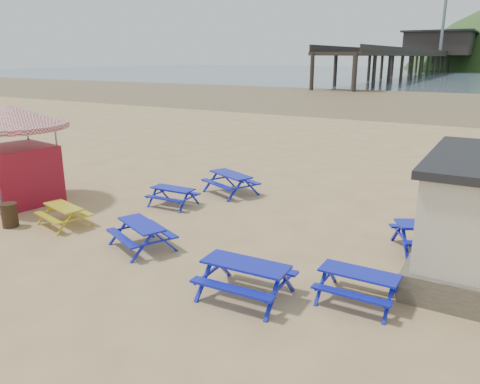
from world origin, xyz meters
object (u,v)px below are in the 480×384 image
Objects in this scene: picnic_table_blue_b at (231,184)px; ice_cream_kiosk at (14,142)px; picnic_table_blue_a at (173,197)px; picnic_table_yellow at (64,216)px; litter_bin at (9,215)px.

ice_cream_kiosk is at bearing -117.67° from picnic_table_blue_b.
picnic_table_yellow is at bearing -118.84° from picnic_table_blue_a.
ice_cream_kiosk is 3.49m from litter_bin.
picnic_table_yellow is 4.25m from ice_cream_kiosk.
litter_bin is at bearing -32.79° from ice_cream_kiosk.
litter_bin is at bearing -131.37° from picnic_table_yellow.
litter_bin is at bearing -97.71° from picnic_table_blue_b.
litter_bin is at bearing -127.57° from picnic_table_blue_a.
picnic_table_blue_b is at bearing 64.91° from picnic_table_blue_a.
picnic_table_blue_a is 2.73m from picnic_table_blue_b.
ice_cream_kiosk is at bearing 137.61° from litter_bin.
litter_bin is (-4.38, -7.11, -0.01)m from picnic_table_blue_b.
picnic_table_blue_b is at bearing 78.93° from picnic_table_yellow.
picnic_table_blue_a is 0.35× the size of ice_cream_kiosk.
litter_bin is (2.13, -1.95, -1.97)m from ice_cream_kiosk.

